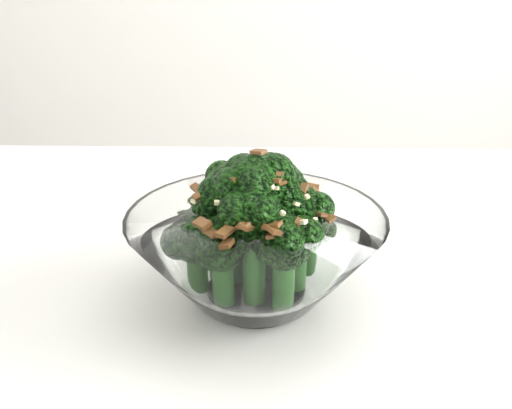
{
  "coord_description": "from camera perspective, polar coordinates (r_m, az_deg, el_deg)",
  "views": [
    {
      "loc": [
        -0.08,
        -0.57,
        1.06
      ],
      "look_at": [
        -0.12,
        -0.1,
        0.85
      ],
      "focal_mm": 40.0,
      "sensor_mm": 36.0,
      "label": 1
    }
  ],
  "objects": [
    {
      "name": "table",
      "position": [
        0.67,
        3.91,
        -10.56
      ],
      "size": [
        1.24,
        0.86,
        0.75
      ],
      "color": "white",
      "rests_on": "ground"
    },
    {
      "name": "broccoli_dish",
      "position": [
        0.53,
        -0.03,
        -4.14
      ],
      "size": [
        0.24,
        0.24,
        0.15
      ],
      "color": "white",
      "rests_on": "table"
    }
  ]
}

